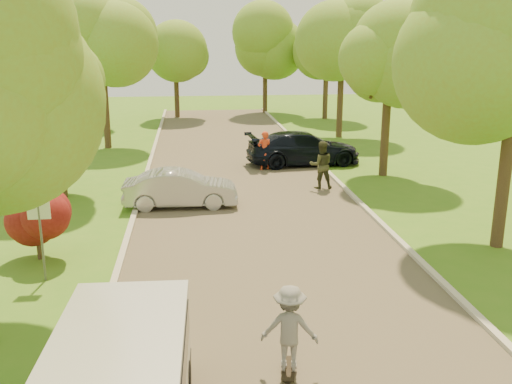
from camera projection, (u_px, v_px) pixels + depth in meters
name	position (u px, v px, depth m)	size (l,w,h in m)	color
ground	(302.00, 349.00, 11.23)	(100.00, 100.00, 0.00)	#41761C
road	(255.00, 222.00, 18.89)	(8.00, 60.00, 0.01)	#4C4438
curb_left	(131.00, 225.00, 18.43)	(0.18, 60.00, 0.12)	#B2AD9E
curb_right	(374.00, 216.00, 19.33)	(0.18, 60.00, 0.12)	#B2AD9E
street_sign	(40.00, 222.00, 14.00)	(0.55, 0.06, 2.17)	#59595E
red_shrub	(36.00, 221.00, 15.51)	(1.70, 1.70, 1.95)	#382619
tree_l_midb	(57.00, 75.00, 20.76)	(4.30, 4.20, 6.62)	#382619
tree_l_far	(105.00, 46.00, 30.16)	(4.92, 4.80, 7.79)	#382619
tree_r_midb	(394.00, 63.00, 24.09)	(4.51, 4.40, 7.01)	#382619
tree_r_far	(346.00, 39.00, 33.49)	(5.33, 5.20, 8.34)	#382619
tree_bg_a	(85.00, 46.00, 37.60)	(5.12, 5.00, 7.72)	#382619
tree_bg_b	(330.00, 42.00, 41.34)	(5.12, 5.00, 7.95)	#382619
tree_bg_c	(178.00, 50.00, 42.17)	(4.92, 4.80, 7.33)	#382619
tree_bg_d	(268.00, 45.00, 44.79)	(5.12, 5.00, 7.72)	#382619
silver_sedan	(181.00, 189.00, 20.49)	(1.42, 4.07, 1.34)	#A5A5A9
dark_sedan	(303.00, 148.00, 27.26)	(2.21, 5.44, 1.58)	black
longboard	(289.00, 369.00, 10.42)	(0.40, 0.86, 0.10)	black
skateboarder	(290.00, 328.00, 10.20)	(1.04, 0.60, 1.61)	slate
person_striped	(264.00, 151.00, 26.11)	(0.66, 0.43, 1.80)	red
person_olive	(321.00, 165.00, 22.88)	(0.94, 0.73, 1.93)	#363821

